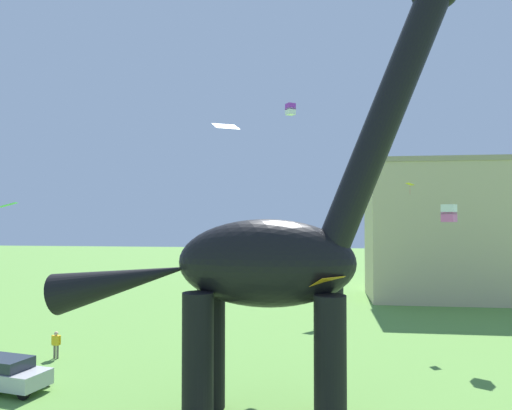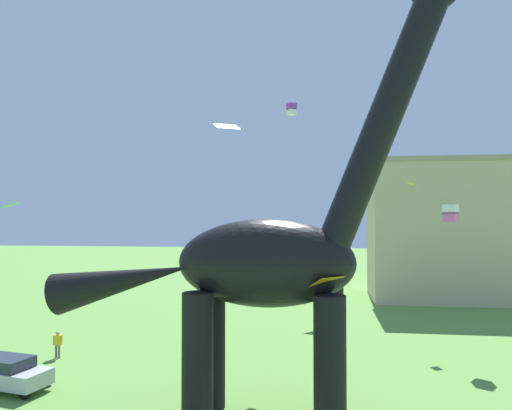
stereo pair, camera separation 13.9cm
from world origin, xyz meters
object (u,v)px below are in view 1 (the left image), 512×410
at_px(kite_high_left, 248,235).
at_px(parked_sedan_left, 4,374).
at_px(kite_trailing, 449,213).
at_px(kite_far_left, 290,109).
at_px(kite_near_low, 326,282).
at_px(kite_mid_center, 226,126).
at_px(kite_mid_right, 410,184).
at_px(kite_apex, 315,246).
at_px(dinosaur_sculpture, 264,263).
at_px(kite_drifting, 8,205).
at_px(person_vendor_side, 56,342).

bearing_deg(kite_high_left, parked_sedan_left, -160.75).
height_order(kite_trailing, kite_far_left, kite_far_left).
bearing_deg(kite_far_left, kite_near_low, -80.51).
xyz_separation_m(kite_mid_center, kite_mid_right, (11.97, 7.48, -3.05)).
distance_m(kite_mid_center, kite_apex, 14.48).
height_order(parked_sedan_left, kite_trailing, kite_trailing).
distance_m(dinosaur_sculpture, kite_near_low, 2.71).
height_order(kite_far_left, kite_near_low, kite_far_left).
bearing_deg(kite_mid_center, kite_high_left, -60.57).
xyz_separation_m(kite_apex, kite_drifting, (-22.17, -6.67, 3.17)).
distance_m(dinosaur_sculpture, kite_far_left, 14.29).
bearing_deg(person_vendor_side, kite_near_low, 88.49).
bearing_deg(parked_sedan_left, kite_near_low, 0.99).
bearing_deg(kite_apex, dinosaur_sculpture, -95.25).
distance_m(dinosaur_sculpture, kite_trailing, 16.24).
relative_size(parked_sedan_left, kite_drifting, 2.30).
xyz_separation_m(dinosaur_sculpture, kite_trailing, (10.30, 12.38, 2.12)).
bearing_deg(parked_sedan_left, kite_mid_center, 49.20).
xyz_separation_m(kite_mid_right, kite_far_left, (-8.24, -5.11, 4.50)).
xyz_separation_m(kite_high_left, kite_near_low, (3.94, -6.62, -1.55)).
height_order(kite_apex, kite_near_low, kite_apex).
distance_m(kite_trailing, kite_high_left, 13.60).
bearing_deg(person_vendor_side, dinosaur_sculpture, 87.28).
height_order(person_vendor_side, kite_near_low, kite_near_low).
bearing_deg(kite_near_low, parked_sedan_left, 169.47).
xyz_separation_m(person_vendor_side, kite_mid_right, (21.58, 9.28, 9.60)).
relative_size(person_vendor_side, kite_drifting, 0.80).
bearing_deg(person_vendor_side, kite_trailing, 128.92).
xyz_separation_m(kite_mid_right, kite_high_left, (-10.14, -10.73, -3.29)).
height_order(dinosaur_sculpture, person_vendor_side, dinosaur_sculpture).
bearing_deg(kite_mid_right, person_vendor_side, -156.73).
xyz_separation_m(kite_mid_center, kite_apex, (5.15, 11.14, -7.68)).
xyz_separation_m(kite_trailing, kite_drifting, (-30.63, 1.02, 0.65)).
height_order(parked_sedan_left, kite_mid_right, kite_mid_right).
bearing_deg(kite_far_left, kite_mid_center, -147.57).
bearing_deg(kite_drifting, kite_mid_right, 5.94).
relative_size(dinosaur_sculpture, kite_apex, 10.77).
xyz_separation_m(parked_sedan_left, kite_drifting, (-7.84, 11.56, 8.27)).
height_order(kite_mid_right, kite_high_left, kite_mid_right).
bearing_deg(kite_drifting, kite_far_left, -5.77).
height_order(person_vendor_side, kite_mid_right, kite_mid_right).
height_order(parked_sedan_left, kite_far_left, kite_far_left).
height_order(kite_apex, kite_mid_right, kite_mid_right).
bearing_deg(parked_sedan_left, kite_apex, 63.36).
xyz_separation_m(dinosaur_sculpture, kite_mid_center, (-3.31, 8.92, 7.29)).
xyz_separation_m(kite_trailing, kite_far_left, (-9.88, -1.08, 6.62)).
bearing_deg(kite_mid_center, kite_mid_right, 32.00).
height_order(kite_trailing, kite_mid_right, kite_mid_right).
bearing_deg(kite_mid_center, dinosaur_sculpture, -69.67).
distance_m(dinosaur_sculpture, kite_mid_right, 19.03).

